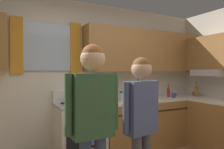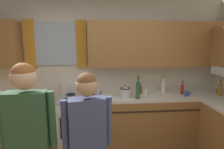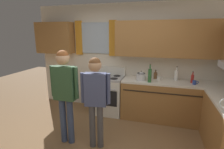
{
  "view_description": "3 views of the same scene",
  "coord_description": "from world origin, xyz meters",
  "views": [
    {
      "loc": [
        -1.38,
        -1.56,
        1.41
      ],
      "look_at": [
        -0.11,
        0.86,
        1.37
      ],
      "focal_mm": 33.37,
      "sensor_mm": 36.0,
      "label": 1
    },
    {
      "loc": [
        -0.01,
        -1.4,
        1.83
      ],
      "look_at": [
        0.18,
        0.9,
        1.4
      ],
      "focal_mm": 28.01,
      "sensor_mm": 36.0,
      "label": 2
    },
    {
      "loc": [
        0.88,
        -2.27,
        1.93
      ],
      "look_at": [
        -0.03,
        0.84,
        1.14
      ],
      "focal_mm": 27.76,
      "sensor_mm": 36.0,
      "label": 3
    }
  ],
  "objects": [
    {
      "name": "bottle_sauce_red",
      "position": [
        1.51,
        1.55,
        0.99
      ],
      "size": [
        0.06,
        0.06,
        0.25
      ],
      "color": "red",
      "rests_on": "kitchen_counter_run"
    },
    {
      "name": "kitchen_counter_run",
      "position": [
        1.46,
        1.21,
        0.45
      ],
      "size": [
        2.25,
        1.86,
        0.9
      ],
      "color": "#9E6B38",
      "rests_on": "ground"
    },
    {
      "name": "adult_in_plaid",
      "position": [
        -0.12,
        0.19,
        0.98
      ],
      "size": [
        0.48,
        0.21,
        1.56
      ],
      "color": "#4C4C51",
      "rests_on": "ground"
    },
    {
      "name": "mug_ceramic_white",
      "position": [
        0.84,
        1.57,
        0.95
      ],
      "size": [
        0.13,
        0.08,
        0.09
      ],
      "color": "white",
      "rests_on": "kitchen_counter_run"
    },
    {
      "name": "stove_oven",
      "position": [
        -0.33,
        1.54,
        0.47
      ],
      "size": [
        0.71,
        0.67,
        1.1
      ],
      "color": "silver",
      "rests_on": "ground"
    },
    {
      "name": "bottle_squat_brown",
      "position": [
        0.75,
        1.68,
        0.98
      ],
      "size": [
        0.08,
        0.08,
        0.21
      ],
      "color": "brown",
      "rests_on": "kitchen_counter_run"
    },
    {
      "name": "bottle_milk_white",
      "position": [
        1.2,
        1.67,
        1.02
      ],
      "size": [
        0.08,
        0.08,
        0.31
      ],
      "color": "white",
      "rests_on": "kitchen_counter_run"
    },
    {
      "name": "adult_left",
      "position": [
        -0.67,
        0.17,
        1.04
      ],
      "size": [
        0.51,
        0.22,
        1.66
      ],
      "color": "#38476B",
      "rests_on": "ground"
    },
    {
      "name": "mug_cobalt_blue",
      "position": [
        1.54,
        1.43,
        0.94
      ],
      "size": [
        0.11,
        0.07,
        0.08
      ],
      "color": "#2D479E",
      "rests_on": "kitchen_counter_run"
    },
    {
      "name": "back_wall_unit",
      "position": [
        0.09,
        1.81,
        1.51
      ],
      "size": [
        4.6,
        0.42,
        2.6
      ],
      "color": "silver",
      "rests_on": "ground"
    },
    {
      "name": "bottle_wine_green",
      "position": [
        0.65,
        1.36,
        1.05
      ],
      "size": [
        0.08,
        0.08,
        0.39
      ],
      "color": "#2D6633",
      "rests_on": "kitchen_counter_run"
    },
    {
      "name": "stovetop_kettle",
      "position": [
        0.45,
        1.47,
        1.0
      ],
      "size": [
        0.27,
        0.2,
        0.21
      ],
      "color": "silver",
      "rests_on": "kitchen_counter_run"
    },
    {
      "name": "cup_terracotta",
      "position": [
        2.2,
        1.53,
        0.94
      ],
      "size": [
        0.11,
        0.07,
        0.08
      ],
      "color": "#B76642",
      "rests_on": "kitchen_counter_run"
    },
    {
      "name": "bottle_oil_amber",
      "position": [
        2.13,
        1.41,
        1.01
      ],
      "size": [
        0.06,
        0.06,
        0.29
      ],
      "color": "#B27223",
      "rests_on": "kitchen_counter_run"
    }
  ]
}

